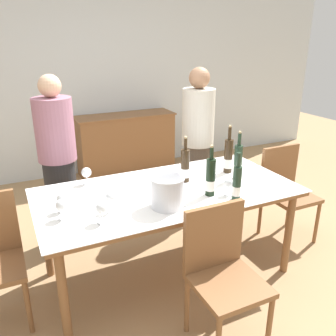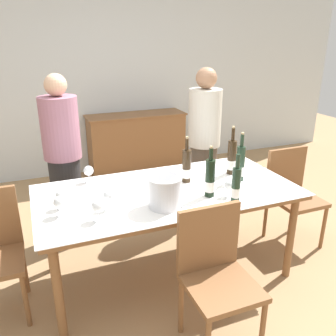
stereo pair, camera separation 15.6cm
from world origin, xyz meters
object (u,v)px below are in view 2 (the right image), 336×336
at_px(dining_table, 168,198).
at_px(wine_bottle_2, 236,185).
at_px(wine_glass_1, 98,207).
at_px(chair_near_front, 216,269).
at_px(person_host, 64,163).
at_px(chair_right_end, 292,190).
at_px(wine_bottle_3, 240,164).
at_px(wine_glass_0, 61,196).
at_px(wine_glass_4, 108,196).
at_px(wine_bottle_1, 210,179).
at_px(wine_glass_3, 89,171).
at_px(ice_bucket, 165,191).
at_px(person_guest_left, 204,146).
at_px(wine_glass_2, 60,203).
at_px(wine_bottle_4, 232,158).
at_px(sideboard_cabinet, 137,143).
at_px(wine_glass_5, 229,186).
at_px(wine_bottle_0, 187,167).

distance_m(dining_table, wine_bottle_2, 0.55).
height_order(wine_glass_1, chair_near_front, wine_glass_1).
relative_size(chair_near_front, person_host, 0.57).
xyz_separation_m(chair_right_end, chair_near_front, (-1.26, -0.81, 0.01)).
bearing_deg(chair_right_end, wine_bottle_3, -170.11).
relative_size(wine_bottle_2, chair_near_front, 0.39).
relative_size(wine_bottle_2, wine_glass_0, 2.66).
relative_size(wine_glass_1, wine_glass_4, 1.01).
bearing_deg(wine_bottle_1, wine_glass_4, 175.33).
bearing_deg(wine_glass_3, ice_bucket, -57.49).
bearing_deg(person_host, person_guest_left, 0.08).
xyz_separation_m(ice_bucket, wine_glass_2, (-0.68, 0.13, -0.02)).
relative_size(wine_bottle_4, person_host, 0.26).
bearing_deg(wine_glass_2, sideboard_cabinet, 63.03).
height_order(wine_glass_3, wine_glass_4, wine_glass_4).
height_order(wine_bottle_1, person_guest_left, person_guest_left).
bearing_deg(wine_bottle_1, wine_bottle_3, 25.82).
distance_m(wine_bottle_2, wine_glass_2, 1.20).
bearing_deg(wine_bottle_1, wine_glass_5, -25.29).
bearing_deg(sideboard_cabinet, wine_glass_4, -110.82).
height_order(sideboard_cabinet, chair_near_front, chair_near_front).
height_order(wine_glass_1, wine_glass_3, wine_glass_1).
distance_m(sideboard_cabinet, wine_bottle_0, 2.36).
distance_m(dining_table, wine_glass_3, 0.68).
xyz_separation_m(dining_table, wine_bottle_4, (0.63, 0.13, 0.21)).
xyz_separation_m(dining_table, wine_bottle_1, (0.24, -0.21, 0.20)).
bearing_deg(wine_bottle_2, wine_bottle_1, 130.10).
relative_size(wine_bottle_4, wine_glass_5, 3.28).
distance_m(wine_bottle_0, person_host, 1.15).
distance_m(wine_bottle_1, wine_glass_5, 0.15).
relative_size(ice_bucket, wine_bottle_2, 0.67).
distance_m(ice_bucket, wine_bottle_0, 0.48).
xyz_separation_m(wine_bottle_1, wine_glass_4, (-0.74, 0.06, -0.04)).
xyz_separation_m(wine_bottle_1, wine_glass_3, (-0.78, 0.60, -0.04)).
height_order(wine_glass_0, wine_glass_5, wine_glass_0).
relative_size(wine_bottle_0, wine_glass_0, 2.82).
xyz_separation_m(wine_glass_0, wine_glass_3, (0.26, 0.40, 0.00)).
xyz_separation_m(wine_glass_4, person_guest_left, (1.23, 0.98, -0.06)).
bearing_deg(ice_bucket, person_guest_left, 51.51).
bearing_deg(wine_bottle_2, person_host, 131.32).
relative_size(ice_bucket, wine_bottle_4, 0.57).
height_order(wine_bottle_2, wine_glass_5, wine_bottle_2).
xyz_separation_m(sideboard_cabinet, wine_bottle_4, (0.15, -2.28, 0.48)).
xyz_separation_m(wine_bottle_4, person_guest_left, (0.11, 0.71, -0.10)).
bearing_deg(wine_glass_2, chair_right_end, 5.73).
bearing_deg(wine_glass_0, wine_glass_1, -53.08).
bearing_deg(person_guest_left, wine_bottle_1, -115.28).
bearing_deg(wine_glass_5, ice_bucket, 177.83).
xyz_separation_m(dining_table, wine_glass_2, (-0.81, -0.13, 0.16)).
distance_m(wine_bottle_4, wine_glass_5, 0.48).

